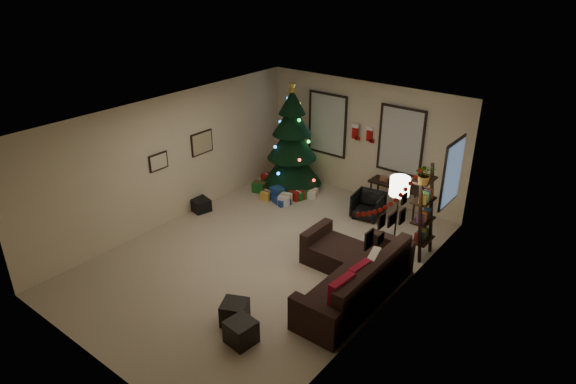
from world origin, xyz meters
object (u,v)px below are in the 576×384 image
object	(u,v)px
christmas_tree	(292,145)
desk	(396,187)
sofa	(352,276)
bookshelf	(425,215)
desk_chair	(368,205)

from	to	relation	value
christmas_tree	desk	bearing A→B (deg)	9.61
christmas_tree	sofa	world-z (taller)	christmas_tree
christmas_tree	sofa	distance (m)	4.36
christmas_tree	bookshelf	distance (m)	3.91
christmas_tree	desk	world-z (taller)	christmas_tree
christmas_tree	desk_chair	bearing A→B (deg)	-5.57
desk	desk_chair	distance (m)	0.77
christmas_tree	bookshelf	size ratio (longest dim) A/B	1.48
desk_chair	bookshelf	distance (m)	1.81
desk_chair	bookshelf	world-z (taller)	bookshelf
christmas_tree	bookshelf	world-z (taller)	christmas_tree
christmas_tree	bookshelf	bearing A→B (deg)	-13.96
christmas_tree	desk_chair	size ratio (longest dim) A/B	4.59
sofa	desk_chair	world-z (taller)	sofa
desk	desk_chair	size ratio (longest dim) A/B	2.07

